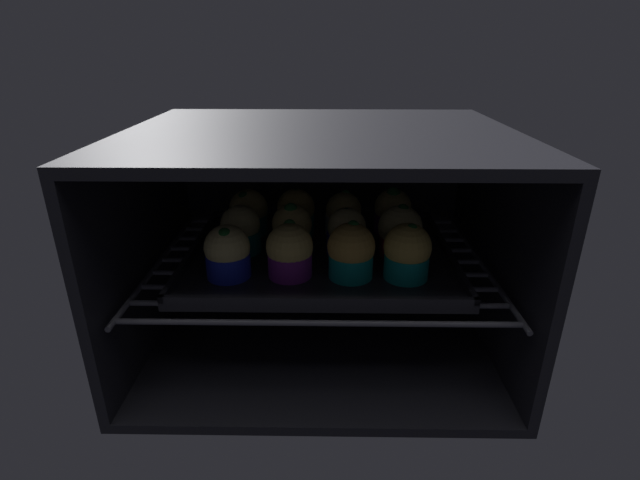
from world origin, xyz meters
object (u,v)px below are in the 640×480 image
Objects in this scene: muffin_row0_col0 at (228,253)px; muffin_row2_col0 at (249,213)px; muffin_row2_col2 at (344,215)px; muffin_row2_col3 at (393,212)px; muffin_row0_col3 at (407,253)px; baking_tray at (320,255)px; muffin_row0_col1 at (290,252)px; muffin_row1_col0 at (241,230)px; muffin_row0_col2 at (351,252)px; muffin_row1_col3 at (400,232)px; muffin_row2_col1 at (296,213)px; muffin_row1_col1 at (292,230)px; muffin_row1_col2 at (347,233)px.

muffin_row0_col0 is 0.99× the size of muffin_row2_col0.
muffin_row2_col2 is at bearing 44.36° from muffin_row0_col0.
muffin_row2_col0 is 26.17cm from muffin_row2_col3.
muffin_row0_col3 is 0.98× the size of muffin_row2_col3.
baking_tray is 5.35× the size of muffin_row2_col2.
muffin_row0_col1 is at bearing -116.71° from muffin_row2_col2.
muffin_row1_col0 is (-26.11, 9.17, -0.28)cm from muffin_row0_col3.
muffin_row0_col1 is at bearing -44.74° from muffin_row1_col0.
muffin_row0_col2 is 1.09× the size of muffin_row2_col2.
muffin_row1_col0 is 27.64cm from muffin_row2_col3.
muffin_row1_col3 is 1.04× the size of muffin_row2_col1.
muffin_row0_col2 is 17.19cm from muffin_row2_col2.
muffin_row1_col1 reaches higher than muffin_row2_col0.
muffin_row0_col2 reaches higher than muffin_row1_col0.
muffin_row0_col2 is at bearing -1.75° from muffin_row0_col1.
muffin_row1_col3 is 27.63cm from muffin_row2_col0.
muffin_row2_col1 is at bearing 89.10° from muffin_row1_col1.
muffin_row0_col0 is at bearing 179.94° from muffin_row0_col3.
muffin_row1_col2 is at bearing -4.95° from baking_tray.
muffin_row0_col2 is 19.53cm from muffin_row2_col3.
muffin_row1_col2 is at bearing -3.26° from muffin_row1_col1.
muffin_row0_col2 is at bearing -43.39° from muffin_row1_col1.
muffin_row0_col3 and muffin_row1_col1 have the same top height.
muffin_row1_col0 is at bearing 177.65° from muffin_row1_col2.
muffin_row1_col0 is 0.92× the size of muffin_row1_col1.
muffin_row1_col0 is at bearing -161.81° from muffin_row2_col3.
muffin_row0_col0 is 1.01× the size of muffin_row1_col0.
muffin_row0_col3 reaches higher than muffin_row2_col0.
muffin_row2_col3 is at bearing 47.02° from muffin_row1_col2.
muffin_row1_col1 is (-17.54, 8.96, -0.05)cm from muffin_row0_col3.
muffin_row2_col0 is at bearing 161.25° from muffin_row1_col3.
muffin_row1_col1 is at bearing 176.74° from muffin_row1_col2.
muffin_row1_col0 is at bearing 160.65° from muffin_row0_col3.
muffin_row1_col2 is 12.78cm from muffin_row2_col3.
muffin_row1_col3 is at bearing -1.66° from muffin_row1_col1.
muffin_row2_col3 reaches higher than baking_tray.
muffin_row1_col1 and muffin_row1_col3 have the same top height.
baking_tray is 10.43cm from muffin_row0_col1.
muffin_row0_col3 is at bearing -1.00° from muffin_row0_col2.
muffin_row1_col3 is at bearing -1.65° from baking_tray.
muffin_row1_col2 is (8.72, 8.03, -0.18)cm from muffin_row0_col1.
muffin_row2_col2 is (8.50, 16.90, -0.26)cm from muffin_row0_col1.
muffin_row1_col0 is 11.92cm from muffin_row2_col1.
muffin_row2_col3 reaches higher than muffin_row1_col0.
muffin_row0_col0 reaches higher than baking_tray.
muffin_row0_col0 is 0.96× the size of muffin_row0_col1.
muffin_row1_col1 reaches higher than muffin_row1_col0.
muffin_row1_col1 is at bearing -90.90° from muffin_row2_col1.
muffin_row1_col1 reaches higher than muffin_row0_col0.
muffin_row2_col2 is at bearing -176.95° from muffin_row2_col3.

